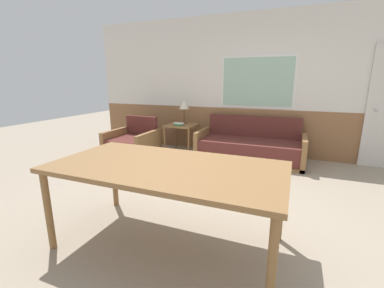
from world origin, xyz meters
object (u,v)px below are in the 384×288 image
Objects in this scene: couch at (250,148)px; dining_table at (167,172)px; armchair at (133,145)px; side_table at (182,129)px; table_lamp at (184,105)px.

couch is 2.90m from dining_table.
armchair is 1.03m from side_table.
couch is 0.97× the size of dining_table.
table_lamp reaches higher than couch.
table_lamp is (0.01, 0.10, 0.47)m from side_table.
couch is at bearing 7.62° from armchair.
table_lamp reaches higher than side_table.
side_table is (-1.40, 0.03, 0.26)m from couch.
couch is 3.94× the size of table_lamp.
couch is at bearing 85.14° from dining_table.
armchair is 0.43× the size of dining_table.
dining_table reaches higher than side_table.
couch reaches higher than side_table.
armchair is 1.74× the size of table_lamp.
table_lamp is at bearing 111.03° from dining_table.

